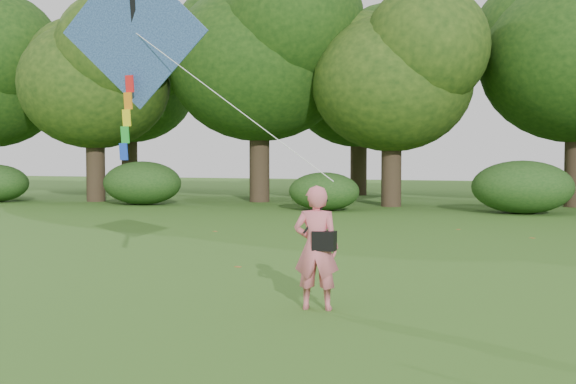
% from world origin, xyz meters
% --- Properties ---
extents(ground, '(100.00, 100.00, 0.00)m').
position_xyz_m(ground, '(0.00, 0.00, 0.00)').
color(ground, '#265114').
rests_on(ground, ground).
extents(man_kite_flyer, '(0.66, 0.47, 1.68)m').
position_xyz_m(man_kite_flyer, '(0.39, 0.55, 0.84)').
color(man_kite_flyer, '#D56470').
rests_on(man_kite_flyer, ground).
extents(crossbody_bag, '(0.43, 0.20, 0.69)m').
position_xyz_m(crossbody_bag, '(0.51, 0.52, 0.95)').
color(crossbody_bag, black).
rests_on(crossbody_bag, ground).
extents(flying_kite, '(4.48, 0.97, 3.39)m').
position_xyz_m(flying_kite, '(-2.64, 1.09, 3.91)').
color(flying_kite, '#2866B0').
rests_on(flying_kite, ground).
extents(tree_line, '(54.70, 15.30, 9.48)m').
position_xyz_m(tree_line, '(1.67, 22.88, 5.60)').
color(tree_line, '#3A2D1E').
rests_on(tree_line, ground).
extents(shrub_band, '(39.15, 3.22, 1.88)m').
position_xyz_m(shrub_band, '(-0.72, 17.60, 0.86)').
color(shrub_band, '#264919').
rests_on(shrub_band, ground).
extents(fallen_leaves, '(10.52, 15.64, 0.01)m').
position_xyz_m(fallen_leaves, '(0.36, 4.71, 0.01)').
color(fallen_leaves, brown).
rests_on(fallen_leaves, ground).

